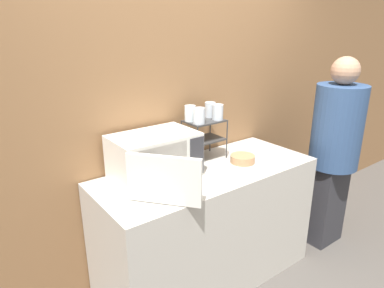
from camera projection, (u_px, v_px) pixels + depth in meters
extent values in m
cube|color=olive|center=(177.00, 109.00, 2.63)|extent=(8.00, 0.06, 2.60)
cube|color=#B7B2A8|center=(207.00, 225.00, 2.61)|extent=(1.65, 0.68, 0.92)
cube|color=silver|center=(154.00, 156.00, 2.31)|extent=(0.57, 0.36, 0.30)
cube|color=#B7B2A8|center=(160.00, 166.00, 2.14)|extent=(0.41, 0.01, 0.26)
cube|color=#333338|center=(197.00, 156.00, 2.29)|extent=(0.11, 0.01, 0.27)
cube|color=silver|center=(164.00, 180.00, 1.94)|extent=(0.30, 0.36, 0.29)
cylinder|color=#333333|center=(198.00, 147.00, 2.47)|extent=(0.01, 0.01, 0.31)
cylinder|color=#333333|center=(227.00, 139.00, 2.64)|extent=(0.01, 0.01, 0.31)
cylinder|color=#333333|center=(181.00, 140.00, 2.63)|extent=(0.01, 0.01, 0.31)
cylinder|color=#333333|center=(210.00, 133.00, 2.79)|extent=(0.01, 0.01, 0.31)
cube|color=#333333|center=(204.00, 139.00, 2.63)|extent=(0.29, 0.20, 0.01)
cube|color=#333333|center=(204.00, 121.00, 2.58)|extent=(0.29, 0.20, 0.01)
cylinder|color=silver|center=(199.00, 116.00, 2.47)|extent=(0.08, 0.08, 0.12)
cylinder|color=silver|center=(210.00, 110.00, 2.66)|extent=(0.08, 0.08, 0.12)
cylinder|color=silver|center=(218.00, 112.00, 2.58)|extent=(0.08, 0.08, 0.12)
cylinder|color=silver|center=(190.00, 113.00, 2.54)|extent=(0.08, 0.08, 0.12)
cylinder|color=#AD7F56|center=(242.00, 162.00, 2.60)|extent=(0.10, 0.10, 0.01)
cylinder|color=#AD7F56|center=(243.00, 159.00, 2.59)|extent=(0.18, 0.18, 0.06)
cube|color=#2D2D33|center=(326.00, 204.00, 3.11)|extent=(0.33, 0.20, 0.75)
cylinder|color=navy|center=(337.00, 127.00, 2.87)|extent=(0.41, 0.41, 0.71)
sphere|color=tan|center=(345.00, 71.00, 2.72)|extent=(0.23, 0.23, 0.23)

